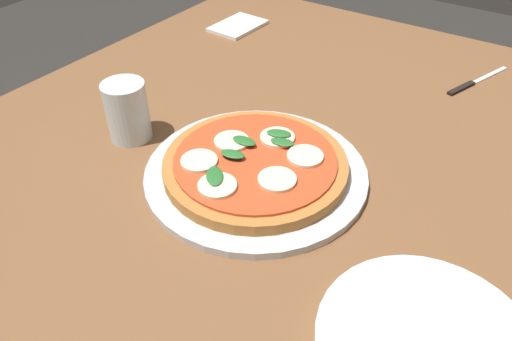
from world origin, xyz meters
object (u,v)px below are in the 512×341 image
object	(u,v)px
serving_tray	(256,173)
napkin	(238,26)
pizza	(255,164)
glass_cup	(127,111)
dining_table	(293,192)
knife	(471,84)

from	to	relation	value
serving_tray	napkin	world-z (taller)	serving_tray
serving_tray	pizza	size ratio (longest dim) A/B	1.22
pizza	glass_cup	bearing A→B (deg)	-82.98
serving_tray	glass_cup	size ratio (longest dim) A/B	3.38
dining_table	pizza	bearing A→B (deg)	-6.04
napkin	knife	distance (m)	0.54
dining_table	napkin	world-z (taller)	napkin
pizza	napkin	size ratio (longest dim) A/B	2.08
napkin	knife	xyz separation A→B (m)	(-0.03, 0.54, -0.00)
dining_table	glass_cup	size ratio (longest dim) A/B	12.02
dining_table	pizza	size ratio (longest dim) A/B	4.33
dining_table	napkin	xyz separation A→B (m)	(-0.34, -0.36, 0.11)
serving_tray	pizza	distance (m)	0.02
dining_table	knife	bearing A→B (deg)	153.74
serving_tray	knife	size ratio (longest dim) A/B	1.83
serving_tray	knife	xyz separation A→B (m)	(-0.46, 0.19, -0.00)
pizza	napkin	bearing A→B (deg)	-141.68
napkin	glass_cup	world-z (taller)	glass_cup
glass_cup	knife	bearing A→B (deg)	139.78
pizza	knife	world-z (taller)	pizza
pizza	glass_cup	distance (m)	0.23
pizza	knife	size ratio (longest dim) A/B	1.51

